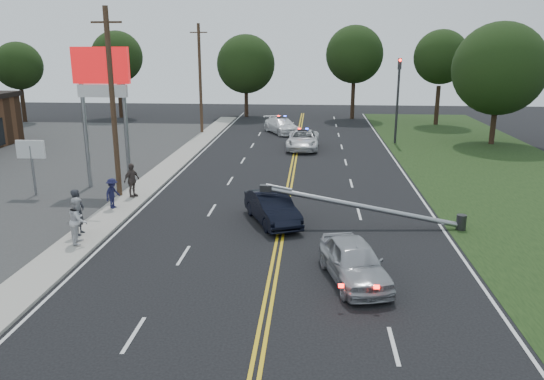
# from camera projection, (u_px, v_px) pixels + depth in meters

# --- Properties ---
(ground) EXTENTS (120.00, 120.00, 0.00)m
(ground) POSITION_uv_depth(u_px,v_px,m) (267.00, 307.00, 16.93)
(ground) COLOR black
(ground) RESTS_ON ground
(sidewalk) EXTENTS (1.80, 70.00, 0.12)m
(sidewalk) POSITION_uv_depth(u_px,v_px,m) (121.00, 207.00, 27.16)
(sidewalk) COLOR #A19C91
(sidewalk) RESTS_ON ground
(centerline_yellow) EXTENTS (0.36, 80.00, 0.00)m
(centerline_yellow) POSITION_uv_depth(u_px,v_px,m) (285.00, 212.00, 26.54)
(centerline_yellow) COLOR gold
(centerline_yellow) RESTS_ON ground
(pylon_sign) EXTENTS (3.20, 0.35, 8.00)m
(pylon_sign) POSITION_uv_depth(u_px,v_px,m) (102.00, 84.00, 29.60)
(pylon_sign) COLOR gray
(pylon_sign) RESTS_ON ground
(small_sign) EXTENTS (1.60, 0.14, 3.10)m
(small_sign) POSITION_uv_depth(u_px,v_px,m) (31.00, 154.00, 28.91)
(small_sign) COLOR gray
(small_sign) RESTS_ON ground
(traffic_signal) EXTENTS (0.28, 0.41, 7.05)m
(traffic_signal) POSITION_uv_depth(u_px,v_px,m) (398.00, 93.00, 44.03)
(traffic_signal) COLOR #2D2D30
(traffic_signal) RESTS_ON ground
(fallen_streetlight) EXTENTS (9.36, 0.44, 1.91)m
(fallen_streetlight) POSITION_uv_depth(u_px,v_px,m) (374.00, 208.00, 24.06)
(fallen_streetlight) COLOR #2D2D30
(fallen_streetlight) RESTS_ON ground
(utility_pole_mid) EXTENTS (1.60, 0.28, 10.00)m
(utility_pole_mid) POSITION_uv_depth(u_px,v_px,m) (113.00, 104.00, 27.82)
(utility_pole_mid) COLOR #382619
(utility_pole_mid) RESTS_ON ground
(utility_pole_far) EXTENTS (1.60, 0.28, 10.00)m
(utility_pole_far) POSITION_uv_depth(u_px,v_px,m) (200.00, 79.00, 48.97)
(utility_pole_far) COLOR #382619
(utility_pole_far) RESTS_ON ground
(tree_4) EXTENTS (5.00, 5.00, 8.47)m
(tree_4) POSITION_uv_depth(u_px,v_px,m) (18.00, 66.00, 56.33)
(tree_4) COLOR black
(tree_4) RESTS_ON ground
(tree_5) EXTENTS (5.70, 5.70, 9.69)m
(tree_5) POSITION_uv_depth(u_px,v_px,m) (117.00, 57.00, 59.56)
(tree_5) COLOR black
(tree_5) RESTS_ON ground
(tree_6) EXTENTS (6.63, 6.63, 9.32)m
(tree_6) POSITION_uv_depth(u_px,v_px,m) (246.00, 64.00, 60.49)
(tree_6) COLOR black
(tree_6) RESTS_ON ground
(tree_7) EXTENTS (6.32, 6.32, 10.26)m
(tree_7) POSITION_uv_depth(u_px,v_px,m) (355.00, 55.00, 58.47)
(tree_7) COLOR black
(tree_7) RESTS_ON ground
(tree_8) EXTENTS (5.52, 5.52, 9.68)m
(tree_8) POSITION_uv_depth(u_px,v_px,m) (441.00, 57.00, 54.11)
(tree_8) COLOR black
(tree_8) RESTS_ON ground
(tree_9) EXTENTS (7.52, 7.52, 9.98)m
(tree_9) POSITION_uv_depth(u_px,v_px,m) (499.00, 69.00, 43.25)
(tree_9) COLOR black
(tree_9) RESTS_ON ground
(crashed_sedan) EXTENTS (3.13, 4.65, 1.45)m
(crashed_sedan) POSITION_uv_depth(u_px,v_px,m) (272.00, 208.00, 24.76)
(crashed_sedan) COLOR black
(crashed_sedan) RESTS_ON ground
(waiting_sedan) EXTENTS (2.74, 4.65, 1.48)m
(waiting_sedan) POSITION_uv_depth(u_px,v_px,m) (354.00, 261.00, 18.61)
(waiting_sedan) COLOR #A6A8AE
(waiting_sedan) RESTS_ON ground
(emergency_a) EXTENTS (2.61, 5.43, 1.49)m
(emergency_a) POSITION_uv_depth(u_px,v_px,m) (303.00, 140.00, 42.50)
(emergency_a) COLOR silver
(emergency_a) RESTS_ON ground
(emergency_b) EXTENTS (4.14, 5.43, 1.47)m
(emergency_b) POSITION_uv_depth(u_px,v_px,m) (282.00, 126.00, 50.13)
(emergency_b) COLOR white
(emergency_b) RESTS_ON ground
(bystander_a) EXTENTS (0.48, 0.74, 2.02)m
(bystander_a) POSITION_uv_depth(u_px,v_px,m) (78.00, 212.00, 22.85)
(bystander_a) COLOR #23242A
(bystander_a) RESTS_ON sidewalk
(bystander_b) EXTENTS (0.94, 1.09, 1.96)m
(bystander_b) POSITION_uv_depth(u_px,v_px,m) (78.00, 220.00, 21.84)
(bystander_b) COLOR silver
(bystander_b) RESTS_ON sidewalk
(bystander_c) EXTENTS (0.82, 1.11, 1.54)m
(bystander_c) POSITION_uv_depth(u_px,v_px,m) (113.00, 193.00, 26.62)
(bystander_c) COLOR #17173A
(bystander_c) RESTS_ON sidewalk
(bystander_d) EXTENTS (0.87, 1.17, 1.85)m
(bystander_d) POSITION_uv_depth(u_px,v_px,m) (132.00, 180.00, 28.57)
(bystander_d) COLOR #504440
(bystander_d) RESTS_ON sidewalk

